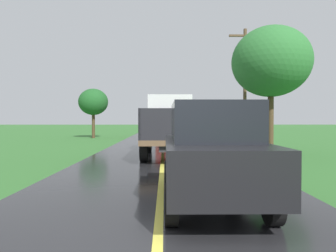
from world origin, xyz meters
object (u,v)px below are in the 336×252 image
Objects in this scene: utility_pole_roadside at (245,84)px; roadside_tree_near_left at (93,102)px; banana_truck_far at (168,122)px; roadside_tree_mid_right at (271,62)px; banana_truck_near at (170,124)px; following_car at (210,152)px.

roadside_tree_near_left is (-11.39, 9.69, -0.53)m from utility_pole_roadside.
banana_truck_far is 1.28× the size of roadside_tree_near_left.
roadside_tree_mid_right is at bearing -85.06° from utility_pole_roadside.
banana_truck_near is at bearing -174.69° from roadside_tree_mid_right.
roadside_tree_mid_right is at bearing -48.54° from roadside_tree_near_left.
utility_pole_roadside is 3.61m from roadside_tree_mid_right.
utility_pole_roadside is at bearing 41.25° from banana_truck_near.
banana_truck_far is 1.42× the size of following_car.
roadside_tree_near_left is at bearing 116.51° from banana_truck_near.
roadside_tree_mid_right is at bearing 5.31° from banana_truck_near.
banana_truck_near is at bearing -90.33° from banana_truck_far.
roadside_tree_mid_right is 1.50× the size of following_car.
banana_truck_far is at bearing 110.41° from utility_pole_roadside.
banana_truck_near is 15.41m from roadside_tree_near_left.
utility_pole_roadside is at bearing 72.16° from following_car.
utility_pole_roadside is at bearing -69.59° from banana_truck_far.
roadside_tree_mid_right reaches higher than following_car.
utility_pole_roadside is at bearing 94.94° from roadside_tree_mid_right.
roadside_tree_near_left is 23.27m from following_car.
utility_pole_roadside is 1.73× the size of following_car.
roadside_tree_near_left is (-6.83, 13.69, 1.83)m from banana_truck_near.
utility_pole_roadside is at bearing -40.40° from roadside_tree_near_left.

